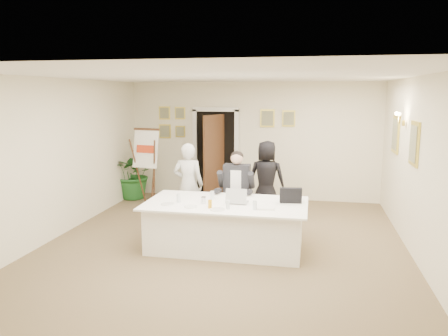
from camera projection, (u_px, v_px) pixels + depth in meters
floor at (224, 246)px, 7.34m from camera, size 7.00×7.00×0.00m
ceiling at (224, 76)px, 6.87m from camera, size 6.00×7.00×0.02m
wall_back at (253, 141)px, 10.49m from camera, size 6.00×0.10×2.80m
wall_front at (142, 227)px, 3.73m from camera, size 6.00×0.10×2.80m
wall_left at (57, 158)px, 7.69m from camera, size 0.10×7.00×2.80m
wall_right at (420, 170)px, 6.52m from camera, size 0.10×7.00×2.80m
doorway at (215, 156)px, 10.55m from camera, size 1.14×0.86×2.20m
pictures_back_wall at (220, 122)px, 10.54m from camera, size 3.40×0.06×0.80m
pictures_right_wall at (403, 139)px, 7.63m from camera, size 0.06×2.20×0.80m
wall_sconce at (401, 118)px, 7.58m from camera, size 0.20×0.30×0.24m
conference_table at (226, 225)px, 7.16m from camera, size 2.62×1.40×0.78m
seated_man at (236, 191)px, 8.01m from camera, size 0.77×0.81×1.52m
flip_chart at (148, 170)px, 9.93m from camera, size 0.62×0.43×1.72m
standing_man at (188, 185)px, 8.37m from camera, size 0.62×0.43×1.60m
standing_woman at (266, 178)px, 9.05m from camera, size 0.83×0.59×1.58m
potted_palm at (134, 173)px, 10.58m from camera, size 1.48×1.45×1.25m
laptop at (237, 194)px, 7.07m from camera, size 0.35×0.37×0.28m
laptop_bag at (291, 195)px, 7.06m from camera, size 0.36×0.14×0.25m
paper_stack at (266, 208)px, 6.71m from camera, size 0.27×0.20×0.03m
plate_left at (168, 204)px, 6.98m from camera, size 0.27×0.27×0.01m
plate_mid at (191, 207)px, 6.82m from camera, size 0.25×0.25×0.01m
plate_near at (217, 209)px, 6.65m from camera, size 0.24×0.24×0.01m
glass_a at (178, 198)px, 7.11m from camera, size 0.07×0.07×0.14m
glass_b at (228, 204)px, 6.70m from camera, size 0.07×0.07×0.14m
glass_c at (255, 205)px, 6.66m from camera, size 0.07×0.07×0.14m
glass_d at (212, 195)px, 7.31m from camera, size 0.08×0.08×0.14m
oj_glass at (210, 204)px, 6.74m from camera, size 0.07×0.07×0.13m
steel_jug at (203, 200)px, 7.02m from camera, size 0.09×0.09×0.11m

